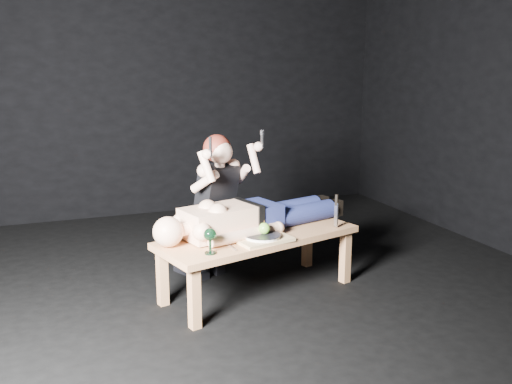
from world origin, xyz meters
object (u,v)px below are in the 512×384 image
Objects in this scene: table at (258,264)px; goblet at (210,241)px; lying_man at (254,212)px; serving_tray at (262,239)px; carving_knife at (336,211)px; kneeling_woman at (211,205)px.

goblet is (-0.44, -0.29, 0.31)m from table.
table is 0.38m from lying_man.
carving_knife is (0.63, 0.10, 0.12)m from serving_tray.
table is 0.70m from carving_knife.
kneeling_woman is at bearing 134.99° from carving_knife.
table is 5.79× the size of carving_knife.
carving_knife is (0.60, -0.05, 0.35)m from table.
lying_man reaches higher than carving_knife.
serving_tray is at bearing -113.87° from lying_man.
goblet is at bearing -161.35° from serving_tray.
table is at bearing -86.37° from kneeling_woman.
table is 8.63× the size of goblet.
serving_tray is 0.65m from carving_knife.
lying_man is 0.39m from kneeling_woman.
carving_knife is at bearing -54.88° from kneeling_woman.
serving_tray is 0.44m from goblet.
lying_man is at bearing 42.27° from goblet.
lying_man is 5.76× the size of carving_knife.
kneeling_woman is at bearing 109.63° from serving_tray.
lying_man reaches higher than goblet.
goblet is (-0.21, -0.71, -0.05)m from kneeling_woman.
table is 1.01× the size of lying_man.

